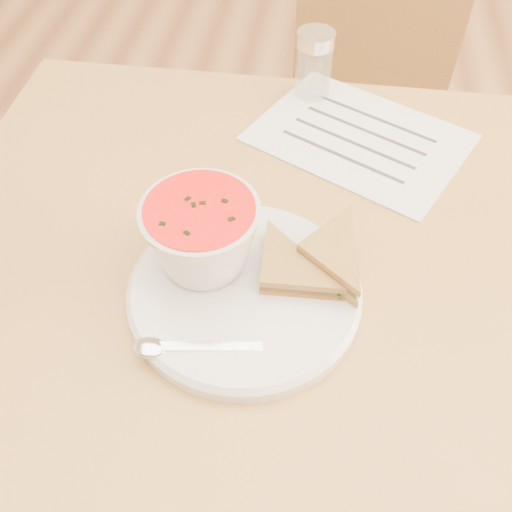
% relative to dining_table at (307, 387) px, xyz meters
% --- Properties ---
extents(floor, '(5.00, 6.00, 0.01)m').
position_rel_dining_table_xyz_m(floor, '(0.00, 0.00, -0.38)').
color(floor, brown).
rests_on(floor, ground).
extents(dining_table, '(1.00, 0.70, 0.75)m').
position_rel_dining_table_xyz_m(dining_table, '(0.00, 0.00, 0.00)').
color(dining_table, olive).
rests_on(dining_table, floor).
extents(chair_far, '(0.38, 0.38, 0.84)m').
position_rel_dining_table_xyz_m(chair_far, '(0.08, 0.61, 0.04)').
color(chair_far, brown).
rests_on(chair_far, floor).
extents(plate, '(0.30, 0.30, 0.02)m').
position_rel_dining_table_xyz_m(plate, '(-0.09, -0.09, 0.38)').
color(plate, silver).
rests_on(plate, dining_table).
extents(soup_bowl, '(0.14, 0.14, 0.09)m').
position_rel_dining_table_xyz_m(soup_bowl, '(-0.14, -0.06, 0.44)').
color(soup_bowl, silver).
rests_on(soup_bowl, plate).
extents(sandwich_half_a, '(0.10, 0.10, 0.03)m').
position_rel_dining_table_xyz_m(sandwich_half_a, '(-0.07, -0.10, 0.41)').
color(sandwich_half_a, '#B78F40').
rests_on(sandwich_half_a, plate).
extents(sandwich_half_b, '(0.13, 0.13, 0.03)m').
position_rel_dining_table_xyz_m(sandwich_half_b, '(-0.04, -0.05, 0.42)').
color(sandwich_half_b, '#B78F40').
rests_on(sandwich_half_b, plate).
extents(spoon, '(0.18, 0.06, 0.01)m').
position_rel_dining_table_xyz_m(spoon, '(-0.12, -0.18, 0.40)').
color(spoon, silver).
rests_on(spoon, plate).
extents(paper_menu, '(0.35, 0.32, 0.00)m').
position_rel_dining_table_xyz_m(paper_menu, '(0.03, 0.21, 0.38)').
color(paper_menu, silver).
rests_on(paper_menu, dining_table).
extents(condiment_shaker, '(0.07, 0.07, 0.10)m').
position_rel_dining_table_xyz_m(condiment_shaker, '(-0.04, 0.31, 0.43)').
color(condiment_shaker, silver).
rests_on(condiment_shaker, dining_table).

